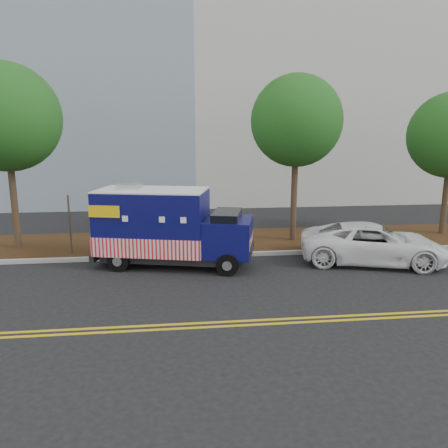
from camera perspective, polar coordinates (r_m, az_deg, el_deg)
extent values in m
plane|color=black|center=(15.38, -8.68, -5.99)|extent=(120.00, 120.00, 0.00)
cube|color=#9E9E99|center=(16.69, -8.54, -4.26)|extent=(120.00, 0.18, 0.15)
cube|color=#321E0D|center=(18.72, -8.35, -2.47)|extent=(120.00, 4.00, 0.15)
cube|color=gold|center=(11.23, -9.43, -12.96)|extent=(120.00, 0.10, 0.01)
cube|color=gold|center=(11.00, -9.49, -13.50)|extent=(120.00, 0.10, 0.01)
cylinder|color=#38281C|center=(19.01, -25.74, 2.93)|extent=(0.26, 0.26, 4.21)
sphere|color=#195317|center=(18.84, -26.62, 12.36)|extent=(4.09, 4.09, 4.09)
cylinder|color=#38281C|center=(18.65, 9.13, 3.80)|extent=(0.26, 0.26, 4.20)
sphere|color=#195317|center=(18.47, 9.45, 13.16)|extent=(3.74, 3.74, 3.74)
cylinder|color=#38281C|center=(22.04, 26.93, 3.13)|extent=(0.26, 0.26, 3.62)
cube|color=#473828|center=(17.40, -19.46, -0.34)|extent=(0.06, 0.06, 2.40)
cube|color=black|center=(15.75, -6.30, -4.06)|extent=(5.28, 2.86, 0.25)
cube|color=#0B0C4E|center=(15.66, -9.28, 0.43)|extent=(4.15, 2.91, 2.15)
cube|color=red|center=(15.83, -9.18, -2.27)|extent=(4.20, 2.97, 0.67)
cube|color=white|center=(15.48, -9.41, 4.40)|extent=(4.15, 2.91, 0.05)
cube|color=#B7B7BA|center=(15.72, -12.26, 4.83)|extent=(0.87, 0.87, 0.20)
cube|color=#0B0C4E|center=(15.23, 0.54, -1.64)|extent=(2.03, 2.26, 1.25)
cube|color=black|center=(15.11, 0.37, 0.58)|extent=(1.29, 1.91, 0.58)
cube|color=black|center=(15.26, 3.62, -3.26)|extent=(0.50, 1.76, 0.27)
cube|color=black|center=(16.58, -15.55, -3.51)|extent=(0.64, 2.00, 0.25)
cube|color=#B7B7BA|center=(16.29, -15.70, 0.74)|extent=(0.42, 1.57, 1.70)
cube|color=#B7B7BA|center=(16.59, -7.35, 1.29)|extent=(1.57, 0.42, 0.99)
cube|color=yellow|center=(15.03, -15.41, 1.58)|extent=(1.05, 0.28, 0.40)
cube|color=yellow|center=(16.99, -12.67, 2.89)|extent=(1.05, 0.28, 0.40)
cylinder|color=black|center=(14.54, 0.46, -5.34)|extent=(0.79, 0.42, 0.75)
cylinder|color=black|center=(16.29, 1.23, -3.44)|extent=(0.79, 0.42, 0.75)
cylinder|color=black|center=(15.43, -13.61, -4.67)|extent=(0.79, 0.42, 0.75)
cylinder|color=black|center=(17.08, -11.45, -2.95)|extent=(0.79, 0.42, 0.75)
imported|color=white|center=(16.77, 18.92, -2.43)|extent=(5.65, 3.75, 1.44)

